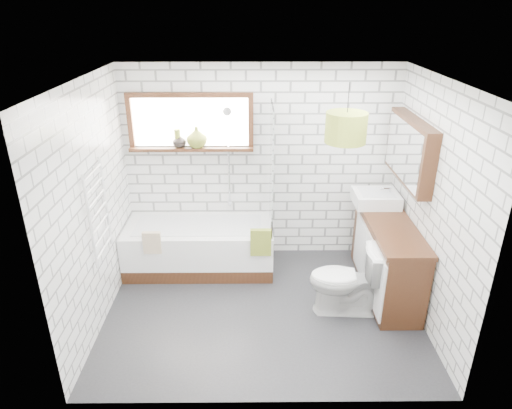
{
  "coord_description": "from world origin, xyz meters",
  "views": [
    {
      "loc": [
        -0.1,
        -4.17,
        3.14
      ],
      "look_at": [
        -0.07,
        0.25,
        1.16
      ],
      "focal_mm": 32.0,
      "sensor_mm": 36.0,
      "label": 1
    }
  ],
  "objects_px": {
    "pendant": "(346,128)",
    "toilet": "(346,280)",
    "basin": "(376,198)",
    "vanity": "(387,256)",
    "bathtub": "(200,246)"
  },
  "relations": [
    {
      "from": "pendant",
      "to": "toilet",
      "type": "bearing_deg",
      "value": 34.82
    },
    {
      "from": "basin",
      "to": "pendant",
      "type": "xyz_separation_m",
      "value": [
        -0.65,
        -1.03,
        1.14
      ]
    },
    {
      "from": "vanity",
      "to": "basin",
      "type": "xyz_separation_m",
      "value": [
        -0.06,
        0.5,
        0.52
      ]
    },
    {
      "from": "vanity",
      "to": "toilet",
      "type": "xyz_separation_m",
      "value": [
        -0.55,
        -0.42,
        -0.04
      ]
    },
    {
      "from": "bathtub",
      "to": "vanity",
      "type": "relative_size",
      "value": 1.19
    },
    {
      "from": "toilet",
      "to": "bathtub",
      "type": "bearing_deg",
      "value": -115.63
    },
    {
      "from": "basin",
      "to": "toilet",
      "type": "relative_size",
      "value": 0.66
    },
    {
      "from": "bathtub",
      "to": "basin",
      "type": "bearing_deg",
      "value": -0.47
    },
    {
      "from": "toilet",
      "to": "pendant",
      "type": "height_order",
      "value": "pendant"
    },
    {
      "from": "bathtub",
      "to": "pendant",
      "type": "relative_size",
      "value": 4.87
    },
    {
      "from": "basin",
      "to": "pendant",
      "type": "distance_m",
      "value": 1.67
    },
    {
      "from": "bathtub",
      "to": "basin",
      "type": "distance_m",
      "value": 2.27
    },
    {
      "from": "vanity",
      "to": "bathtub",
      "type": "bearing_deg",
      "value": 166.91
    },
    {
      "from": "vanity",
      "to": "toilet",
      "type": "distance_m",
      "value": 0.69
    },
    {
      "from": "basin",
      "to": "toilet",
      "type": "distance_m",
      "value": 1.18
    }
  ]
}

